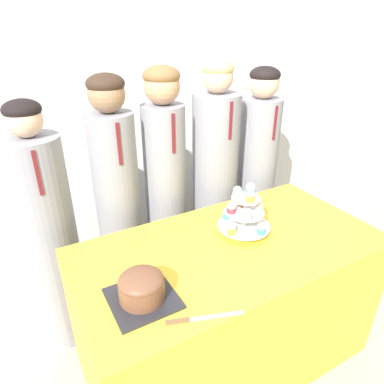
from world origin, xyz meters
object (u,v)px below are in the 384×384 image
Objects in this scene: cake_knife at (192,320)px; student_4 at (255,179)px; student_3 at (214,189)px; student_0 at (51,240)px; round_cake at (142,287)px; cupcake_stand at (245,211)px; student_2 at (166,197)px; student_1 at (119,212)px.

cake_knife is 1.42m from student_4.
student_0 is at bearing -180.00° from student_3.
cupcake_stand is (0.64, 0.19, 0.06)m from round_cake.
student_4 is (0.54, 0.56, -0.17)m from cupcake_stand.
cake_knife is at bearing -138.37° from student_4.
student_3 reaches higher than cupcake_stand.
student_3 is at bearing 72.19° from cake_knife.
student_4 is at bearing 0.00° from student_2.
student_1 is 0.31m from student_2.
student_0 is at bearing 129.66° from cake_knife.
student_1 is at bearing -0.00° from student_0.
student_0 is at bearing 107.47° from round_cake.
student_4 is at bearing 0.00° from student_0.
student_4 is (1.06, 0.94, -0.05)m from cake_knife.
student_3 reaches higher than student_0.
student_0 is 0.71m from student_2.
round_cake is at bearing -121.48° from student_2.
student_0 is 0.40m from student_1.
cake_knife is 0.18× the size of student_3.
student_2 is at bearing 106.98° from cupcake_stand.
round_cake is 0.18× the size of student_0.
round_cake is 0.17× the size of student_4.
round_cake is at bearing -137.36° from student_3.
round_cake reaches higher than cake_knife.
student_2 is (-0.17, 0.56, -0.13)m from cupcake_stand.
cupcake_stand is at bearing -49.75° from student_1.
round_cake is at bearing -72.53° from student_0.
cake_knife is at bearing -57.60° from round_cake.
cake_knife is (0.12, -0.19, -0.06)m from round_cake.
cupcake_stand is 0.75m from student_1.
round_cake is 0.89m from student_2.
cake_knife is at bearing -143.86° from cupcake_stand.
student_0 is at bearing 180.00° from student_1.
student_2 is at bearing 88.82° from cake_knife.
student_4 is at bearing 0.00° from student_1.
student_1 reaches higher than cake_knife.
round_cake is 0.16× the size of student_2.
student_1 is at bearing -180.00° from student_3.
student_2 is 0.99× the size of student_3.
student_0 is (-0.87, 0.56, -0.22)m from cupcake_stand.
cake_knife is 0.65m from cupcake_stand.
student_2 is at bearing -180.00° from student_4.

